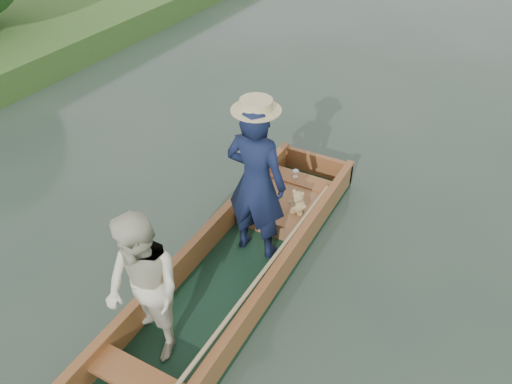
% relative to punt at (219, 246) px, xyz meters
% --- Properties ---
extents(ground, '(120.00, 120.00, 0.00)m').
position_rel_punt_xyz_m(ground, '(0.07, 0.11, -0.66)').
color(ground, '#283D30').
rests_on(ground, ground).
extents(punt, '(1.25, 5.00, 2.07)m').
position_rel_punt_xyz_m(punt, '(0.00, 0.00, 0.00)').
color(punt, black).
rests_on(punt, ground).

